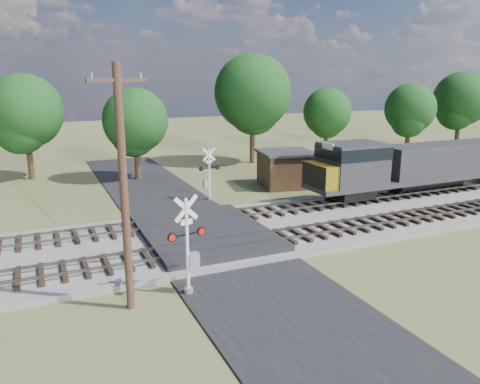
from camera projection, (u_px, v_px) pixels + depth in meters
name	position (u px, v px, depth m)	size (l,w,h in m)	color
ground	(208.00, 242.00, 27.24)	(160.00, 160.00, 0.00)	#47512B
ballast_bed	(344.00, 216.00, 31.60)	(140.00, 10.00, 0.30)	gray
road	(208.00, 241.00, 27.23)	(7.00, 60.00, 0.08)	black
crossing_panel	(205.00, 234.00, 27.61)	(7.00, 9.00, 0.62)	#262628
track_near	(271.00, 238.00, 26.60)	(140.00, 2.60, 0.33)	black
track_far	(236.00, 215.00, 31.03)	(140.00, 2.60, 0.33)	black
crossing_signal_near	(189.00, 254.00, 20.30)	(1.81, 0.48, 4.53)	silver
crossing_signal_far	(208.00, 179.00, 35.71)	(1.67, 0.36, 4.14)	silver
utility_pole	(124.00, 185.00, 18.22)	(2.34, 0.88, 9.91)	#382319
equipment_shed	(286.00, 168.00, 40.62)	(5.24, 5.24, 3.07)	#44261D
treeline	(183.00, 105.00, 46.04)	(75.61, 10.62, 11.80)	black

